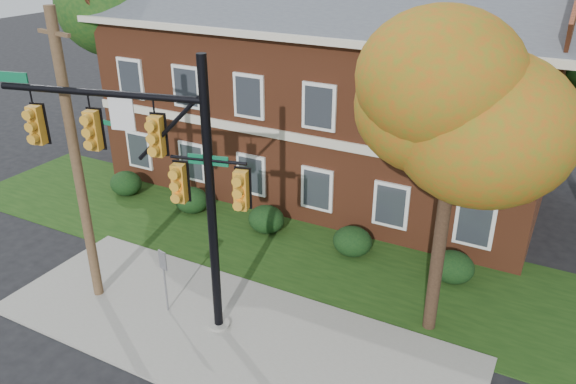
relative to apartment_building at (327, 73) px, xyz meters
The scene contains 14 objects.
ground 13.11m from the apartment_building, 80.50° to the right, with size 120.00×120.00×0.00m, color black.
sidewalk 12.18m from the apartment_building, 79.65° to the right, with size 14.00×5.00×0.08m, color gray.
grass_strip 8.01m from the apartment_building, 71.43° to the right, with size 30.00×6.00×0.04m, color #193811.
apartment_building is the anchor object (origin of this frame).
hedge_far_left 9.82m from the apartment_building, 143.11° to the right, with size 1.40×1.26×1.05m, color black.
hedge_left 7.73m from the apartment_building, 123.67° to the right, with size 1.40×1.26×1.05m, color black.
hedge_center 6.89m from the apartment_building, 90.00° to the right, with size 1.40×1.26×1.05m, color black.
hedge_right 7.73m from the apartment_building, 56.33° to the right, with size 1.40×1.26×1.05m, color black.
hedge_far_right 9.82m from the apartment_building, 36.89° to the right, with size 1.40×1.26×1.05m, color black.
tree_near_right 10.97m from the apartment_building, 48.23° to the right, with size 4.50×4.25×8.58m.
tree_left_rear 9.94m from the apartment_building, behind, with size 5.40×5.10×8.88m.
traffic_signal 11.18m from the apartment_building, 88.65° to the right, with size 6.93×1.83×7.90m.
utility_pole 11.60m from the apartment_building, 103.08° to the right, with size 1.36×0.34×8.77m.
sign_post 11.51m from the apartment_building, 90.69° to the right, with size 0.31×0.10×2.13m.
Camera 1 is at (7.54, -9.45, 10.52)m, focal length 35.00 mm.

